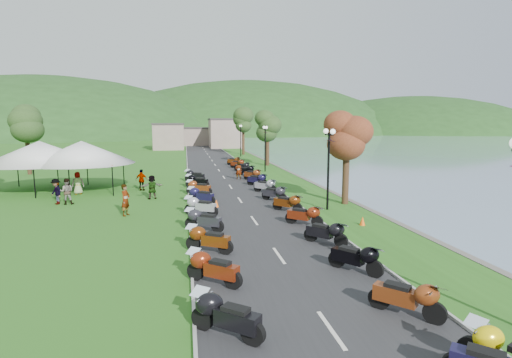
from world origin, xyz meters
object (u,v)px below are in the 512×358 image
pedestrian_b (68,204)px  pedestrian_a (126,216)px  vendor_tent_main (83,166)px  pedestrian_c (57,204)px

pedestrian_b → pedestrian_a: bearing=132.3°
vendor_tent_main → pedestrian_b: bearing=-87.6°
pedestrian_a → pedestrian_b: (-4.35, 4.10, 0.00)m
vendor_tent_main → pedestrian_c: 5.74m
vendor_tent_main → pedestrian_c: vendor_tent_main is taller
pedestrian_a → pedestrian_c: 6.57m
pedestrian_c → pedestrian_a: bearing=9.2°
pedestrian_a → pedestrian_c: bearing=74.8°
pedestrian_a → pedestrian_b: bearing=71.4°
vendor_tent_main → pedestrian_a: bearing=-64.4°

